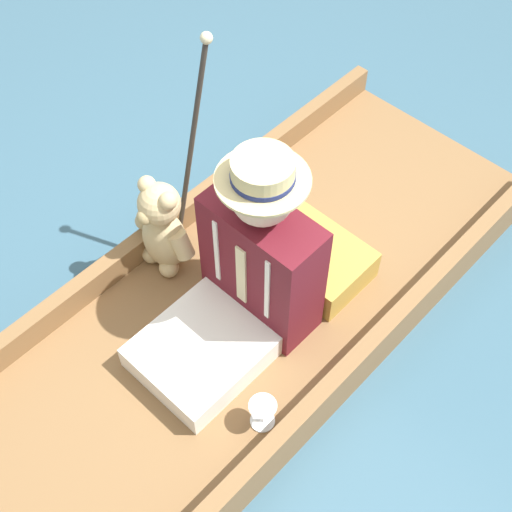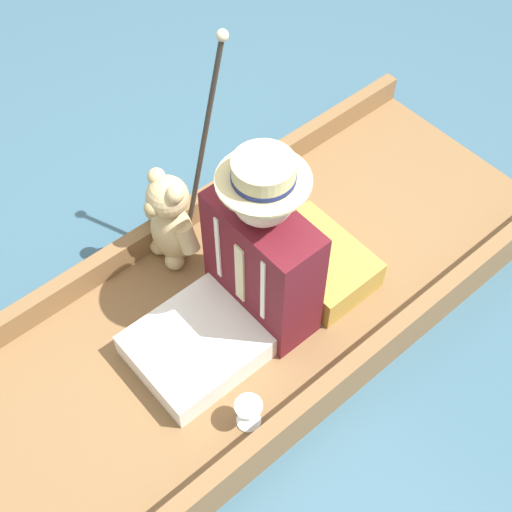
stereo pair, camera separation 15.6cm
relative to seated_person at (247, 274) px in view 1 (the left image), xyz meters
The scene contains 7 objects.
ground_plane 0.41m from the seated_person, 51.58° to the right, with size 16.00×16.00×0.00m, color #385B70.
punt_boat 0.34m from the seated_person, 51.58° to the right, with size 1.03×2.62×0.23m.
seat_cushion 0.42m from the seated_person, 93.58° to the right, with size 0.44×0.31×0.14m.
seated_person is the anchor object (origin of this frame).
teddy_bear 0.44m from the seated_person, ahead, with size 0.31×0.18×0.45m.
wine_glass 0.47m from the seated_person, 140.47° to the left, with size 0.10×0.10×0.13m.
walking_cane 0.55m from the seated_person, 23.11° to the right, with size 0.04×0.27×0.92m.
Camera 1 is at (-1.07, 1.10, 2.45)m, focal length 50.00 mm.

